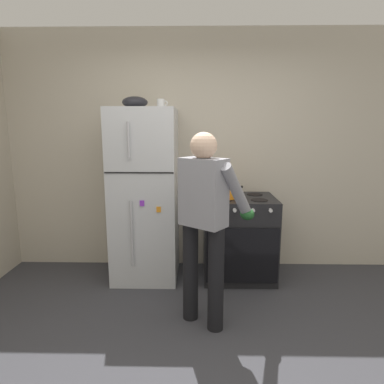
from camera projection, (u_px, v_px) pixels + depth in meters
ground at (193, 377)px, 2.22m from camera, size 8.00×8.00×0.00m
kitchen_wall_back at (196, 152)px, 3.88m from camera, size 6.00×0.10×2.70m
refrigerator at (145, 195)px, 3.60m from camera, size 0.68×0.72×1.83m
stove_range at (239, 238)px, 3.66m from camera, size 0.76×0.67×0.90m
person_cook at (206, 213)px, 2.69m from camera, size 0.65×0.68×1.60m
red_pot at (225, 191)px, 3.52m from camera, size 0.36×0.26×0.14m
coffee_mug at (161, 104)px, 3.46m from camera, size 0.11×0.08×0.10m
mixing_bowl at (135, 102)px, 3.42m from camera, size 0.26×0.26×0.12m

